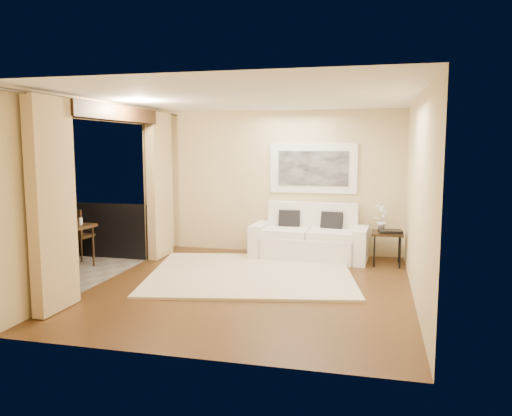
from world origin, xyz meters
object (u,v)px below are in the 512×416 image
(balcony_chair_near, at_px, (26,238))
(ice_bucket, at_px, (68,218))
(bistro_table, at_px, (70,230))
(side_table, at_px, (387,235))
(orchid, at_px, (381,216))
(sofa, at_px, (310,239))
(balcony_chair_far, at_px, (76,231))

(balcony_chair_near, relative_size, ice_bucket, 4.95)
(bistro_table, height_order, ice_bucket, ice_bucket)
(side_table, bearing_deg, orchid, 122.35)
(sofa, distance_m, bistro_table, 4.15)
(ice_bucket, bearing_deg, side_table, 15.09)
(sofa, distance_m, orchid, 1.34)
(side_table, xyz_separation_m, orchid, (-0.11, 0.17, 0.31))
(sofa, relative_size, ice_bucket, 10.52)
(bistro_table, bearing_deg, balcony_chair_far, 116.01)
(orchid, distance_m, ice_bucket, 5.35)
(balcony_chair_far, bearing_deg, orchid, -162.67)
(ice_bucket, bearing_deg, balcony_chair_far, 109.37)
(orchid, relative_size, ice_bucket, 2.52)
(sofa, height_order, side_table, sofa)
(orchid, bearing_deg, balcony_chair_near, -158.88)
(ice_bucket, bearing_deg, sofa, 22.93)
(sofa, distance_m, side_table, 1.39)
(side_table, distance_m, balcony_chair_far, 5.46)
(balcony_chair_near, bearing_deg, side_table, 27.77)
(sofa, xyz_separation_m, ice_bucket, (-3.86, -1.63, 0.49))
(sofa, xyz_separation_m, balcony_chair_near, (-4.25, -2.18, 0.22))
(sofa, xyz_separation_m, bistro_table, (-3.75, -1.74, 0.30))
(balcony_chair_near, bearing_deg, sofa, 35.71)
(orchid, xyz_separation_m, bistro_table, (-5.00, -1.68, -0.17))
(bistro_table, bearing_deg, ice_bucket, 137.10)
(orchid, height_order, bistro_table, orchid)
(side_table, relative_size, balcony_chair_far, 0.61)
(side_table, xyz_separation_m, balcony_chair_near, (-5.61, -1.95, 0.06))
(balcony_chair_near, xyz_separation_m, ice_bucket, (0.39, 0.55, 0.26))
(side_table, height_order, orchid, orchid)
(orchid, height_order, balcony_chair_near, orchid)
(balcony_chair_far, bearing_deg, ice_bucket, 114.56)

